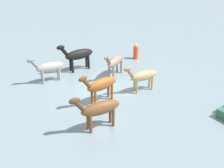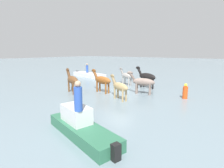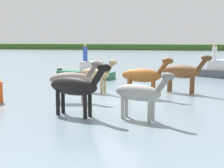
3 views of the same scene
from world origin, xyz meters
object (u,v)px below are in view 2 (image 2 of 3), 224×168
(horse_chestnut_trailing, at_px, (102,80))
(buoy_channel_marker, at_px, (185,92))
(boat_tender_starboard, at_px, (89,75))
(person_watcher_seated, at_px, (78,97))
(horse_pinto_flank, at_px, (142,82))
(horse_rear_stallion, at_px, (126,76))
(horse_lead, at_px, (120,87))
(person_helmsman_aft, at_px, (87,68))
(horse_mid_herd, at_px, (72,80))
(boat_launch_far, at_px, (81,128))
(horse_dark_mare, at_px, (146,77))

(horse_chestnut_trailing, bearing_deg, buoy_channel_marker, -150.55)
(horse_chestnut_trailing, xyz_separation_m, boat_tender_starboard, (7.43, -6.13, -0.87))
(person_watcher_seated, bearing_deg, boat_tender_starboard, -47.40)
(horse_pinto_flank, xyz_separation_m, horse_rear_stallion, (3.16, -2.63, -0.05))
(horse_lead, relative_size, person_helmsman_aft, 1.83)
(person_watcher_seated, bearing_deg, horse_mid_herd, -39.36)
(person_helmsman_aft, distance_m, buoy_channel_marker, 14.41)
(horse_chestnut_trailing, relative_size, boat_tender_starboard, 0.43)
(horse_mid_herd, xyz_separation_m, person_watcher_seated, (-6.40, 5.25, 0.63))
(horse_pinto_flank, relative_size, horse_rear_stallion, 1.09)
(boat_tender_starboard, xyz_separation_m, boat_launch_far, (-11.75, 12.69, 0.12))
(horse_dark_mare, height_order, person_watcher_seated, person_watcher_seated)
(boat_launch_far, height_order, person_watcher_seated, person_watcher_seated)
(horse_mid_herd, relative_size, boat_launch_far, 0.58)
(horse_lead, height_order, horse_dark_mare, horse_dark_mare)
(person_watcher_seated, bearing_deg, horse_lead, -71.15)
(person_watcher_seated, bearing_deg, horse_rear_stallion, -67.17)
(horse_mid_herd, relative_size, buoy_channel_marker, 2.19)
(boat_launch_far, bearing_deg, horse_dark_mare, -64.08)
(horse_lead, distance_m, buoy_channel_marker, 4.88)
(horse_mid_herd, bearing_deg, boat_launch_far, 163.90)
(horse_dark_mare, relative_size, buoy_channel_marker, 2.22)
(horse_mid_herd, distance_m, person_helmsman_aft, 9.50)
(horse_rear_stallion, height_order, buoy_channel_marker, horse_rear_stallion)
(person_helmsman_aft, bearing_deg, boat_launch_far, 133.49)
(person_helmsman_aft, height_order, person_watcher_seated, person_watcher_seated)
(horse_pinto_flank, xyz_separation_m, horse_dark_mare, (0.82, -2.44, 0.08))
(boat_launch_far, distance_m, person_helmsman_aft, 17.37)
(horse_chestnut_trailing, distance_m, buoy_channel_marker, 6.59)
(boat_tender_starboard, xyz_separation_m, buoy_channel_marker, (-13.66, 4.03, 0.33))
(horse_rear_stallion, xyz_separation_m, boat_launch_far, (-4.44, 10.66, -0.65))
(horse_pinto_flank, height_order, buoy_channel_marker, horse_pinto_flank)
(horse_mid_herd, height_order, horse_lead, horse_mid_herd)
(boat_launch_far, bearing_deg, horse_pinto_flank, -66.38)
(horse_mid_herd, distance_m, boat_launch_far, 8.03)
(boat_launch_far, bearing_deg, horse_chestnut_trailing, -42.07)
(horse_dark_mare, distance_m, person_helmsman_aft, 10.06)
(horse_rear_stallion, relative_size, buoy_channel_marker, 1.91)
(boat_tender_starboard, distance_m, buoy_channel_marker, 14.24)
(boat_tender_starboard, bearing_deg, horse_mid_herd, -44.56)
(buoy_channel_marker, bearing_deg, horse_dark_mare, -24.40)
(horse_lead, xyz_separation_m, person_helmsman_aft, (10.12, -7.05, 0.21))
(person_helmsman_aft, bearing_deg, horse_dark_mare, 167.86)
(boat_tender_starboard, relative_size, person_watcher_seated, 4.85)
(horse_pinto_flank, relative_size, buoy_channel_marker, 2.07)
(horse_lead, distance_m, horse_pinto_flank, 2.55)
(boat_launch_far, xyz_separation_m, buoy_channel_marker, (-1.91, -8.65, 0.20))
(horse_dark_mare, bearing_deg, horse_lead, 111.65)
(boat_tender_starboard, relative_size, person_helmsman_aft, 4.85)
(horse_pinto_flank, height_order, person_watcher_seated, person_watcher_seated)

